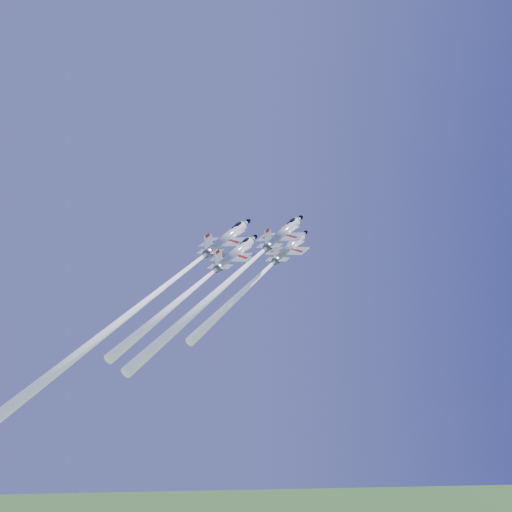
{
  "coord_description": "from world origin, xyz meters",
  "views": [
    {
      "loc": [
        -8.82,
        -103.19,
        84.97
      ],
      "look_at": [
        0.0,
        0.0,
        104.1
      ],
      "focal_mm": 40.0,
      "sensor_mm": 36.0,
      "label": 1
    }
  ],
  "objects": [
    {
      "name": "jet_right",
      "position": [
        -4.17,
        -11.76,
        98.84
      ],
      "size": [
        25.17,
        29.87,
        34.42
      ],
      "rotation": [
        0.62,
        0.11,
        -0.68
      ],
      "color": "silver"
    },
    {
      "name": "jet_lead",
      "position": [
        0.61,
        -1.85,
        100.26
      ],
      "size": [
        20.86,
        24.43,
        27.63
      ],
      "rotation": [
        0.62,
        0.11,
        -0.68
      ],
      "color": "silver"
    },
    {
      "name": "jet_left",
      "position": [
        -18.69,
        -10.97,
        94.42
      ],
      "size": [
        33.2,
        39.9,
        46.76
      ],
      "rotation": [
        0.62,
        0.11,
        -0.68
      ],
      "color": "silver"
    },
    {
      "name": "jet_slot",
      "position": [
        -10.33,
        -8.97,
        97.58
      ],
      "size": [
        20.86,
        24.42,
        27.6
      ],
      "rotation": [
        0.62,
        0.11,
        -0.68
      ],
      "color": "silver"
    }
  ]
}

